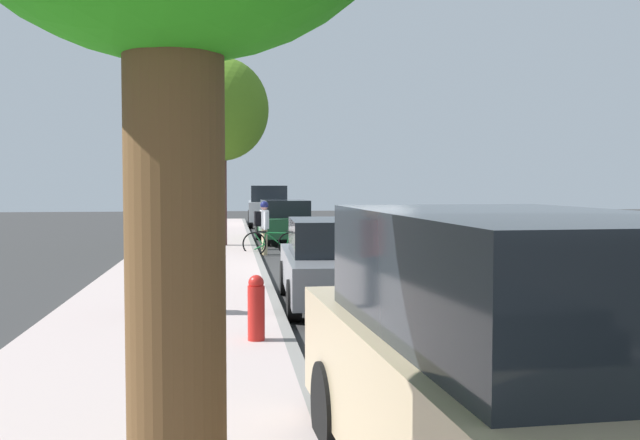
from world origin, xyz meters
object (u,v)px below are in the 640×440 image
Objects in this scene: parked_suv_silver_nearest at (268,205)px; bicycle_at_curb at (272,243)px; parked_suv_tan_far at (518,370)px; street_tree_near_cyclist at (221,110)px; parked_sedan_grey_mid at (336,263)px; cyclist_with_backpack at (263,222)px; parked_sedan_green_second at (285,222)px; pedestrian_on_phone at (146,253)px; fire_hydrant at (256,307)px.

parked_suv_silver_nearest reaches higher than bicycle_at_curb.
street_tree_near_cyclist is at bearing -84.22° from parked_suv_tan_far.
parked_suv_silver_nearest is 2.75× the size of bicycle_at_curb.
cyclist_with_backpack is at bearing -84.80° from parked_sedan_grey_mid.
parked_sedan_green_second is at bearing 90.56° from parked_suv_silver_nearest.
parked_sedan_grey_mid reaches higher than bicycle_at_curb.
parked_sedan_grey_mid is 2.58× the size of bicycle_at_curb.
street_tree_near_cyclist reaches higher than parked_suv_tan_far.
bicycle_at_curb is at bearing -88.29° from parked_suv_tan_far.
parked_suv_silver_nearest is 2.88× the size of pedestrian_on_phone.
pedestrian_on_phone is (3.01, -7.34, 0.05)m from parked_suv_tan_far.
parked_suv_silver_nearest is 14.30m from bicycle_at_curb.
street_tree_near_cyclist is at bearing -57.39° from bicycle_at_curb.
parked_suv_tan_far reaches higher than parked_sedan_grey_mid.
parked_suv_silver_nearest is 31.48m from parked_suv_tan_far.
street_tree_near_cyclist is (2.12, 11.99, 3.42)m from parked_suv_silver_nearest.
fire_hydrant is (1.41, -5.14, -0.46)m from parked_suv_tan_far.
street_tree_near_cyclist is 14.88m from fire_hydrant.
parked_suv_silver_nearest is 2.97× the size of cyclist_with_backpack.
bicycle_at_curb is at bearing 87.37° from parked_suv_silver_nearest.
parked_suv_tan_far is (0.14, 31.48, 0.00)m from parked_suv_silver_nearest.
parked_sedan_green_second is 4.90m from bicycle_at_curb.
pedestrian_on_phone reaches higher than parked_sedan_green_second.
street_tree_near_cyclist is at bearing -94.90° from pedestrian_on_phone.
street_tree_near_cyclist is at bearing 49.05° from parked_sedan_green_second.
parked_sedan_grey_mid is 0.93× the size of parked_suv_tan_far.
parked_sedan_grey_mid is at bearing -160.66° from pedestrian_on_phone.
pedestrian_on_phone is 2.77m from fire_hydrant.
pedestrian_on_phone is at bearing 77.57° from cyclist_with_backpack.
pedestrian_on_phone is at bearing 85.10° from street_tree_near_cyclist.
pedestrian_on_phone reaches higher than cyclist_with_backpack.
pedestrian_on_phone reaches higher than parked_sedan_grey_mid.
parked_suv_tan_far is 5.34m from fire_hydrant.
bicycle_at_curb is (0.75, 4.83, -0.37)m from parked_sedan_green_second.
street_tree_near_cyclist is 7.10× the size of fire_hydrant.
parked_suv_silver_nearest reaches higher than cyclist_with_backpack.
parked_suv_silver_nearest reaches higher than parked_sedan_green_second.
parked_sedan_green_second is 22.04m from parked_suv_tan_far.
parked_sedan_green_second is at bearing -90.61° from parked_suv_tan_far.
parked_suv_silver_nearest is at bearing -90.26° from parked_suv_tan_far.
street_tree_near_cyclist is (1.97, -19.49, 3.42)m from parked_suv_tan_far.
bicycle_at_curb is 1.08× the size of cyclist_with_backpack.
parked_sedan_grey_mid is 11.84m from street_tree_near_cyclist.
fire_hydrant is at bearing -74.67° from parked_suv_tan_far.
fire_hydrant is (-0.57, 14.35, -3.87)m from street_tree_near_cyclist.
bicycle_at_curb is 10.21m from pedestrian_on_phone.
cyclist_with_backpack is (0.88, 13.83, -0.06)m from parked_suv_silver_nearest.
parked_sedan_green_second and parked_sedan_grey_mid have the same top height.
parked_sedan_grey_mid is at bearing 93.99° from bicycle_at_curb.
street_tree_near_cyclist is (2.21, 2.55, 3.69)m from parked_sedan_green_second.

